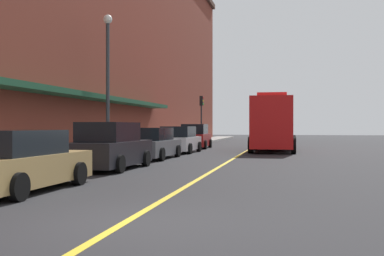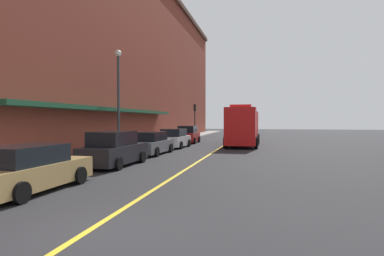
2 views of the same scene
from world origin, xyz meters
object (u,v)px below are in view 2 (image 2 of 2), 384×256
Objects in this scene: fire_truck at (243,127)px; parking_meter_1 at (115,141)px; parked_car_0 at (30,170)px; traffic_light_near at (195,114)px; parked_car_2 at (151,144)px; parked_car_4 at (188,135)px; street_lamp_left at (118,90)px; parked_car_1 at (114,150)px; parking_meter_0 at (170,133)px; parked_car_3 at (174,139)px.

fire_truck is 13.81m from parking_meter_1.
traffic_light_near is at bearing 3.09° from parked_car_0.
fire_truck is at bearing -59.23° from traffic_light_near.
traffic_light_near is (-1.40, 33.00, 2.42)m from parked_car_0.
parked_car_2 is 1.17× the size of parked_car_4.
street_lamp_left is at bearing -37.38° from fire_truck.
traffic_light_near is (-1.26, 20.84, 2.41)m from parked_car_2.
parked_car_4 is (0.02, 11.34, 0.09)m from parked_car_2.
parked_car_1 is at bearing -177.81° from parked_car_2.
parked_car_0 is 21.91m from fire_truck.
parking_meter_0 is at bearing -92.44° from fire_truck.
fire_truck is at bearing -2.82° from parking_meter_0.
parked_car_3 is (0.03, 11.43, -0.07)m from parked_car_1.
fire_truck is at bearing -57.28° from parked_car_3.
parked_car_1 is 3.36m from parking_meter_1.
parking_meter_1 is (-1.46, 9.33, 0.33)m from parked_car_0.
parked_car_4 is at bearing 81.04° from street_lamp_left.
parked_car_3 is 15.52m from traffic_light_near.
parking_meter_1 is (-7.12, -11.81, -0.68)m from fire_truck.
parking_meter_0 is at bearing 4.55° from parked_car_0.
parked_car_2 is (-0.11, 5.85, -0.09)m from parked_car_1.
parked_car_4 is at bearing 56.09° from parking_meter_0.
parked_car_4 is (-0.12, 23.49, 0.10)m from parked_car_0.
street_lamp_left reaches higher than parked_car_3.
traffic_light_near is (0.06, 11.50, 2.10)m from parking_meter_0.
parked_car_1 is 1.12× the size of parked_car_3.
parking_meter_0 is at bearing 9.17° from parked_car_2.
traffic_light_near is (-7.06, 11.85, 1.42)m from fire_truck.
parked_car_0 is at bearing -87.57° from traffic_light_near.
parking_meter_1 is at bearing -30.69° from fire_truck.
parked_car_4 is at bearing 2.80° from parked_car_3.
parking_meter_1 is (-1.47, -8.40, 0.30)m from parked_car_3.
traffic_light_near reaches higher than parked_car_4.
parked_car_1 is 26.83m from traffic_light_near.
parked_car_2 is at bearing 64.84° from parking_meter_1.
parked_car_1 is 3.57× the size of parking_meter_0.
parking_meter_1 is at bearing 155.95° from parked_car_2.
parking_meter_0 is at bearing -90.31° from traffic_light_near.
traffic_light_near is at bearing -148.85° from fire_truck.
parking_meter_0 is 1.00× the size of parking_meter_1.
traffic_light_near is at bearing 6.30° from parked_car_4.
parked_car_3 is at bearing -68.72° from parking_meter_0.
parking_meter_0 is at bearing 22.82° from parked_car_3.
street_lamp_left is (-1.94, -12.31, 3.57)m from parked_car_4.
parked_car_1 is at bearing -67.36° from street_lamp_left.
parking_meter_0 is 0.31× the size of traffic_light_near.
fire_truck reaches higher than parked_car_0.
parked_car_4 is at bearing 84.59° from parking_meter_1.
parking_meter_1 is (0.00, -12.17, 0.00)m from parking_meter_0.
parked_car_0 is at bearing -81.11° from parking_meter_1.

